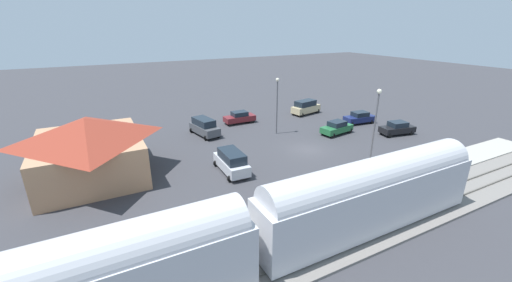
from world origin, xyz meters
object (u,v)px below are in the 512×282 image
(station_building, at_px, (89,147))
(sedan_green, at_px, (337,128))
(sedan_maroon, at_px, (240,117))
(light_pole_lot_center, at_px, (277,99))
(suv_silver, at_px, (232,161))
(sedan_black, at_px, (397,128))
(suv_charcoal, at_px, (204,127))
(light_pole_near_platform, at_px, (375,121))
(pedestrian_waiting_far, at_px, (340,179))
(pedestrian_on_platform, at_px, (371,173))
(sedan_navy, at_px, (360,118))
(suv_tan, at_px, (306,107))

(station_building, height_order, sedan_green, station_building)
(sedan_maroon, distance_m, light_pole_lot_center, 7.83)
(suv_silver, relative_size, sedan_black, 1.04)
(suv_charcoal, xyz_separation_m, light_pole_near_platform, (-17.62, -10.89, 3.91))
(suv_charcoal, distance_m, sedan_black, 25.07)
(station_building, bearing_deg, light_pole_near_platform, -114.93)
(sedan_green, bearing_deg, pedestrian_waiting_far, 139.54)
(pedestrian_on_platform, xyz_separation_m, pedestrian_waiting_far, (0.34, 3.22, 0.00))
(sedan_maroon, xyz_separation_m, light_pole_lot_center, (-6.47, -2.33, 3.75))
(pedestrian_waiting_far, relative_size, sedan_maroon, 0.38)
(pedestrian_waiting_far, height_order, sedan_maroon, pedestrian_waiting_far)
(suv_silver, bearing_deg, suv_charcoal, -6.35)
(sedan_black, bearing_deg, sedan_maroon, 48.53)
(pedestrian_waiting_far, bearing_deg, sedan_navy, -49.21)
(station_building, xyz_separation_m, pedestrian_waiting_far, (-13.24, -18.41, -1.66))
(station_building, distance_m, sedan_green, 28.78)
(pedestrian_waiting_far, height_order, suv_charcoal, suv_charcoal)
(light_pole_near_platform, bearing_deg, suv_charcoal, 31.72)
(pedestrian_on_platform, xyz_separation_m, suv_tan, (22.33, -9.31, -0.13))
(suv_silver, bearing_deg, sedan_navy, -74.77)
(sedan_navy, distance_m, suv_tan, 8.75)
(sedan_maroon, bearing_deg, sedan_navy, -118.20)
(suv_charcoal, bearing_deg, light_pole_near_platform, -148.28)
(station_building, relative_size, suv_silver, 2.29)
(pedestrian_waiting_far, distance_m, sedan_black, 18.95)
(suv_tan, distance_m, suv_silver, 23.70)
(suv_charcoal, relative_size, sedan_maroon, 1.15)
(pedestrian_waiting_far, relative_size, suv_charcoal, 0.33)
(sedan_green, distance_m, light_pole_near_platform, 11.78)
(station_building, xyz_separation_m, sedan_navy, (0.90, -34.79, -2.06))
(station_building, distance_m, light_pole_near_platform, 26.65)
(suv_silver, relative_size, light_pole_near_platform, 0.61)
(pedestrian_waiting_far, bearing_deg, light_pole_near_platform, -70.24)
(sedan_maroon, height_order, light_pole_lot_center, light_pole_lot_center)
(sedan_black, relative_size, sedan_maroon, 1.05)
(sedan_black, bearing_deg, light_pole_near_platform, 118.36)
(suv_tan, relative_size, light_pole_near_platform, 0.64)
(light_pole_lot_center, bearing_deg, suv_silver, 128.86)
(pedestrian_waiting_far, bearing_deg, light_pole_lot_center, -12.03)
(suv_tan, bearing_deg, suv_charcoal, 97.48)
(light_pole_near_platform, relative_size, light_pole_lot_center, 1.11)
(light_pole_lot_center, bearing_deg, suv_tan, -56.27)
(station_building, relative_size, pedestrian_on_platform, 6.61)
(station_building, xyz_separation_m, suv_charcoal, (6.42, -13.20, -1.79))
(light_pole_near_platform, bearing_deg, sedan_green, -24.66)
(station_building, height_order, sedan_black, station_building)
(sedan_maroon, bearing_deg, light_pole_lot_center, -160.24)
(sedan_green, relative_size, light_pole_lot_center, 0.65)
(light_pole_near_platform, bearing_deg, pedestrian_on_platform, 134.08)
(suv_tan, relative_size, sedan_black, 1.09)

